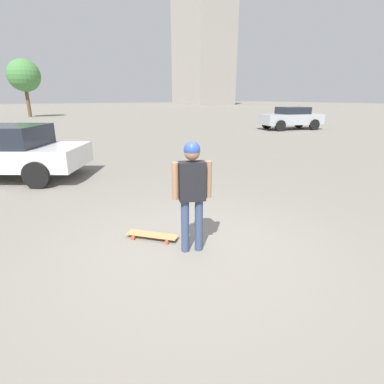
{
  "coord_description": "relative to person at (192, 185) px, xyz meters",
  "views": [
    {
      "loc": [
        3.29,
        -2.17,
        2.16
      ],
      "look_at": [
        0.0,
        0.0,
        0.9
      ],
      "focal_mm": 28.0,
      "sensor_mm": 36.0,
      "label": 1
    }
  ],
  "objects": [
    {
      "name": "ground_plane",
      "position": [
        0.0,
        0.0,
        -1.0
      ],
      "size": [
        220.0,
        220.0,
        0.0
      ],
      "primitive_type": "plane",
      "color": "gray"
    },
    {
      "name": "car_parked_near",
      "position": [
        -6.2,
        -1.94,
        -0.25
      ],
      "size": [
        3.87,
        4.45,
        1.44
      ],
      "rotation": [
        0.0,
        0.0,
        -2.17
      ],
      "color": "silver",
      "rests_on": "ground_plane"
    },
    {
      "name": "tree_distant",
      "position": [
        -35.13,
        1.67,
        3.3
      ],
      "size": [
        3.34,
        3.34,
        6.0
      ],
      "color": "brown",
      "rests_on": "ground_plane"
    },
    {
      "name": "skateboard",
      "position": [
        -0.66,
        -0.32,
        -0.94
      ],
      "size": [
        0.76,
        0.7,
        0.07
      ],
      "rotation": [
        0.0,
        0.0,
        -2.42
      ],
      "color": "tan",
      "rests_on": "ground_plane"
    },
    {
      "name": "building_block_distant",
      "position": [
        -69.98,
        49.92,
        17.98
      ],
      "size": [
        14.47,
        11.93,
        37.96
      ],
      "color": "#9E998E",
      "rests_on": "ground_plane"
    },
    {
      "name": "car_parked_far",
      "position": [
        -10.54,
        15.1,
        -0.21
      ],
      "size": [
        2.86,
        4.51,
        1.5
      ],
      "rotation": [
        0.0,
        0.0,
        -1.87
      ],
      "color": "#ADB2B7",
      "rests_on": "ground_plane"
    },
    {
      "name": "person",
      "position": [
        0.0,
        0.0,
        0.0
      ],
      "size": [
        0.33,
        0.52,
        1.6
      ],
      "rotation": [
        0.0,
        0.0,
        1.17
      ],
      "color": "#38476B",
      "rests_on": "ground_plane"
    }
  ]
}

